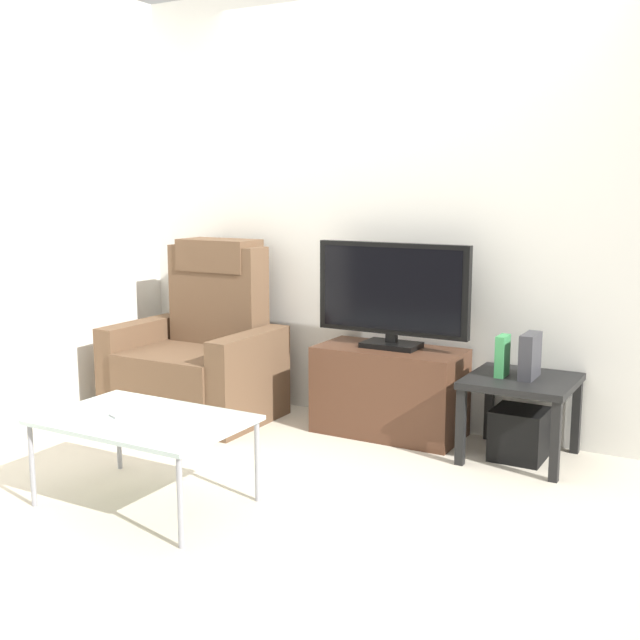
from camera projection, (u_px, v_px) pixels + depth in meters
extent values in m
plane|color=beige|center=(308.00, 481.00, 3.82)|extent=(6.40, 6.40, 0.00)
cube|color=silver|center=(406.00, 206.00, 4.57)|extent=(6.40, 0.06, 2.60)
cube|color=silver|center=(25.00, 206.00, 4.51)|extent=(0.06, 4.48, 2.60)
cube|color=#4C2D1E|center=(389.00, 391.00, 4.50)|extent=(0.83, 0.41, 0.50)
cube|color=black|center=(375.00, 381.00, 4.32)|extent=(0.77, 0.02, 0.02)
cube|color=black|center=(379.00, 373.00, 4.36)|extent=(0.34, 0.11, 0.04)
cube|color=black|center=(391.00, 345.00, 4.47)|extent=(0.32, 0.20, 0.03)
cube|color=black|center=(392.00, 338.00, 4.47)|extent=(0.06, 0.04, 0.05)
cube|color=black|center=(392.00, 289.00, 4.42)|extent=(0.91, 0.05, 0.52)
cube|color=black|center=(390.00, 289.00, 4.40)|extent=(0.84, 0.01, 0.46)
cube|color=brown|center=(194.00, 383.00, 4.86)|extent=(0.70, 0.72, 0.42)
cube|color=brown|center=(218.00, 294.00, 5.00)|extent=(0.64, 0.20, 0.62)
cube|color=brown|center=(219.00, 255.00, 4.98)|extent=(0.50, 0.26, 0.20)
cube|color=brown|center=(142.00, 364.00, 5.05)|extent=(0.14, 0.68, 0.56)
cube|color=brown|center=(250.00, 380.00, 4.64)|extent=(0.14, 0.68, 0.56)
cube|color=black|center=(522.00, 381.00, 4.06)|extent=(0.54, 0.54, 0.04)
cube|color=black|center=(461.00, 427.00, 4.01)|extent=(0.04, 0.04, 0.40)
cube|color=black|center=(555.00, 442.00, 3.78)|extent=(0.04, 0.04, 0.40)
cube|color=black|center=(489.00, 404.00, 4.42)|extent=(0.04, 0.04, 0.40)
cube|color=black|center=(576.00, 417.00, 4.19)|extent=(0.04, 0.04, 0.40)
cube|color=black|center=(519.00, 434.00, 4.11)|extent=(0.27, 0.27, 0.27)
cube|color=#388C4C|center=(502.00, 356.00, 4.07)|extent=(0.05, 0.12, 0.22)
cube|color=#333338|center=(530.00, 356.00, 4.03)|extent=(0.07, 0.20, 0.23)
cube|color=#B2C6C1|center=(144.00, 420.00, 3.48)|extent=(0.90, 0.60, 0.02)
cylinder|color=gray|center=(32.00, 465.00, 3.49)|extent=(0.02, 0.02, 0.38)
cylinder|color=gray|center=(180.00, 502.00, 3.08)|extent=(0.02, 0.02, 0.38)
cylinder|color=gray|center=(119.00, 432.00, 3.95)|extent=(0.02, 0.02, 0.38)
cylinder|color=gray|center=(257.00, 461.00, 3.55)|extent=(0.02, 0.02, 0.38)
cube|color=#B7B7BC|center=(127.00, 413.00, 3.53)|extent=(0.12, 0.17, 0.01)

